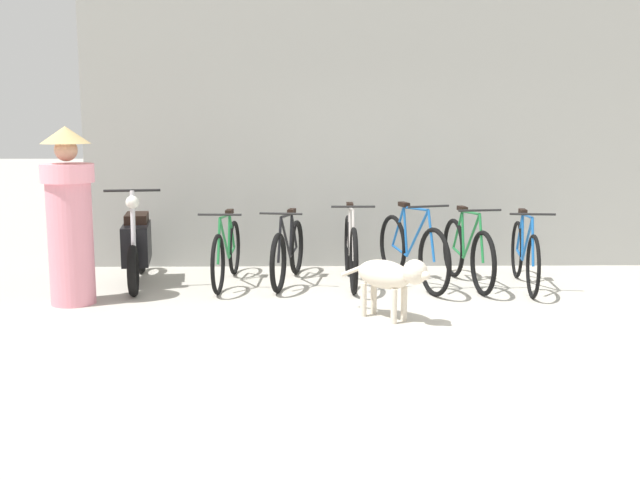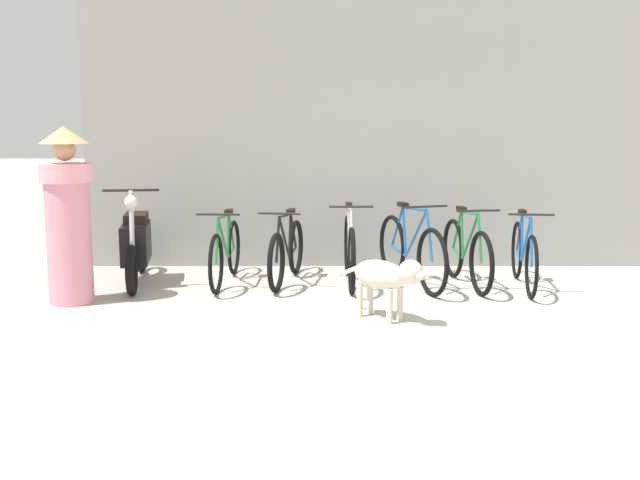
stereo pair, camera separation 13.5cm
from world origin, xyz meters
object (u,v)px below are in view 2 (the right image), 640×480
(bicycle_2, at_px, (353,251))
(bicycle_4, at_px, (470,254))
(motorcycle, at_px, (139,245))
(stray_dog, at_px, (389,276))
(bicycle_3, at_px, (414,252))
(bicycle_5, at_px, (527,256))
(bicycle_0, at_px, (229,253))
(person_in_robes, at_px, (71,213))
(bicycle_1, at_px, (290,253))

(bicycle_2, relative_size, bicycle_4, 1.04)
(bicycle_4, distance_m, motorcycle, 3.63)
(bicycle_4, distance_m, stray_dog, 1.75)
(bicycle_3, relative_size, bicycle_5, 1.04)
(bicycle_2, height_order, motorcycle, motorcycle)
(bicycle_0, height_order, bicycle_4, bicycle_4)
(bicycle_4, bearing_deg, bicycle_3, -99.80)
(bicycle_2, height_order, person_in_robes, person_in_robes)
(motorcycle, distance_m, stray_dog, 3.06)
(bicycle_1, distance_m, person_in_robes, 2.36)
(bicycle_0, bearing_deg, bicycle_5, 89.82)
(bicycle_2, bearing_deg, bicycle_1, -95.72)
(bicycle_2, relative_size, bicycle_5, 1.01)
(bicycle_2, distance_m, bicycle_4, 1.27)
(bicycle_1, height_order, bicycle_5, bicycle_5)
(bicycle_0, height_order, bicycle_3, bicycle_3)
(bicycle_5, bearing_deg, bicycle_4, -92.53)
(bicycle_1, height_order, motorcycle, motorcycle)
(bicycle_1, relative_size, motorcycle, 0.93)
(bicycle_1, distance_m, motorcycle, 1.67)
(bicycle_1, distance_m, bicycle_3, 1.37)
(bicycle_1, bearing_deg, stray_dog, 41.11)
(bicycle_0, bearing_deg, stray_dog, 50.18)
(bicycle_3, bearing_deg, bicycle_4, 71.00)
(person_in_robes, bearing_deg, bicycle_0, -124.98)
(bicycle_1, distance_m, bicycle_2, 0.70)
(bicycle_3, bearing_deg, bicycle_2, -113.64)
(stray_dog, bearing_deg, bicycle_4, 100.68)
(bicycle_0, height_order, bicycle_1, bicycle_1)
(bicycle_0, xyz_separation_m, motorcycle, (-0.99, 0.00, 0.08))
(person_in_robes, bearing_deg, motorcycle, -92.98)
(bicycle_2, xyz_separation_m, motorcycle, (-2.36, 0.02, 0.06))
(bicycle_3, distance_m, motorcycle, 3.03)
(motorcycle, bearing_deg, stray_dog, 50.49)
(bicycle_3, xyz_separation_m, bicycle_4, (0.60, -0.02, -0.02))
(stray_dog, relative_size, person_in_robes, 0.46)
(bicycle_5, bearing_deg, motorcycle, -86.52)
(bicycle_3, relative_size, person_in_robes, 1.00)
(bicycle_1, distance_m, stray_dog, 1.87)
(bicycle_0, xyz_separation_m, bicycle_2, (1.37, -0.02, 0.03))
(motorcycle, height_order, person_in_robes, person_in_robes)
(bicycle_0, bearing_deg, person_in_robes, -54.15)
(bicycle_0, xyz_separation_m, bicycle_5, (3.24, -0.22, 0.01))
(bicycle_0, bearing_deg, bicycle_1, 97.30)
(bicycle_1, bearing_deg, bicycle_0, -76.39)
(bicycle_0, relative_size, bicycle_1, 1.03)
(bicycle_1, bearing_deg, bicycle_3, 93.96)
(bicycle_1, xyz_separation_m, person_in_robes, (-2.10, -0.93, 0.56))
(bicycle_4, bearing_deg, stray_dog, -42.49)
(bicycle_5, bearing_deg, bicycle_1, -89.37)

